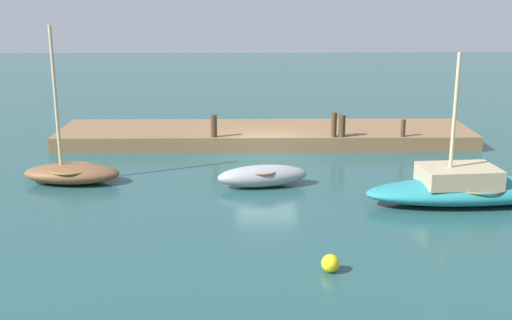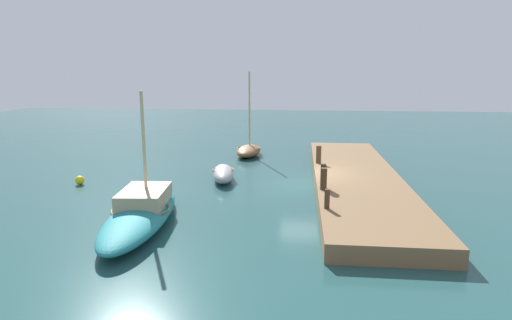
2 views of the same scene
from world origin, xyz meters
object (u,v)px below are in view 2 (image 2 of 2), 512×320
mooring_post_west (327,199)px  mooring_post_mid_west (324,179)px  mooring_post_east (319,154)px  mooring_post_mid_east (323,176)px  marker_buoy (80,180)px  rowboat_brown (249,150)px  sailboat_teal (141,212)px  dinghy_grey (223,173)px

mooring_post_west → mooring_post_mid_west: size_ratio=0.78×
mooring_post_east → mooring_post_west: bearing=180.0°
mooring_post_mid_east → marker_buoy: bearing=82.3°
mooring_post_west → marker_buoy: mooring_post_west is taller
rowboat_brown → mooring_post_mid_west: rowboat_brown is taller
sailboat_teal → mooring_post_east: (8.59, -6.69, 0.61)m
sailboat_teal → rowboat_brown: size_ratio=1.32×
marker_buoy → mooring_post_east: bearing=-73.8°
rowboat_brown → mooring_post_east: size_ratio=5.81×
rowboat_brown → mooring_post_mid_east: 10.77m
sailboat_teal → mooring_post_west: size_ratio=10.10×
sailboat_teal → mooring_post_mid_east: 7.61m
dinghy_grey → mooring_post_mid_east: (-3.08, -4.88, 0.76)m
rowboat_brown → mooring_post_east: rowboat_brown is taller
sailboat_teal → mooring_post_east: size_ratio=7.70×
dinghy_grey → mooring_post_mid_west: mooring_post_mid_west is taller
mooring_post_mid_west → dinghy_grey: bearing=55.0°
sailboat_teal → mooring_post_mid_west: sailboat_teal is taller
rowboat_brown → mooring_post_mid_west: (-10.15, -4.39, 0.69)m
dinghy_grey → mooring_post_mid_west: size_ratio=3.56×
sailboat_teal → mooring_post_mid_west: (3.23, -6.69, 0.59)m
dinghy_grey → mooring_post_east: size_ratio=3.47×
dinghy_grey → marker_buoy: dinghy_grey is taller
sailboat_teal → mooring_post_mid_west: size_ratio=7.88×
mooring_post_mid_east → dinghy_grey: bearing=57.7°
dinghy_grey → marker_buoy: size_ratio=7.34×
dinghy_grey → mooring_post_east: mooring_post_east is taller
mooring_post_mid_east → mooring_post_east: mooring_post_mid_east is taller
sailboat_teal → dinghy_grey: 6.90m
sailboat_teal → mooring_post_west: bearing=-89.5°
rowboat_brown → dinghy_grey: bearing=178.8°
rowboat_brown → mooring_post_mid_east: rowboat_brown is taller
mooring_post_mid_west → marker_buoy: (1.93, 11.80, -0.86)m
dinghy_grey → rowboat_brown: bearing=-14.5°
mooring_post_west → mooring_post_east: 7.92m
sailboat_teal → dinghy_grey: (6.66, -1.80, -0.11)m
mooring_post_west → mooring_post_east: size_ratio=0.76×
mooring_post_mid_east → rowboat_brown: bearing=24.1°
rowboat_brown → sailboat_teal: bearing=173.3°
mooring_post_mid_west → mooring_post_mid_east: bearing=0.0°
sailboat_teal → mooring_post_mid_west: bearing=-69.4°
dinghy_grey → mooring_post_mid_west: 6.01m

